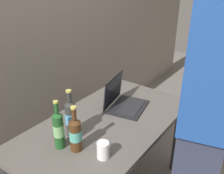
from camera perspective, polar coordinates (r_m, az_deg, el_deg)
name	(u,v)px	position (r m, az deg, el deg)	size (l,w,h in m)	color
desk	(107,135)	(1.80, -1.24, -11.07)	(1.34, 0.73, 0.71)	#56514C
laptop	(123,100)	(1.90, 2.51, -3.10)	(0.36, 0.32, 0.24)	black
beer_bottle_brown	(71,117)	(1.58, -9.52, -6.84)	(0.07, 0.07, 0.31)	#333333
beer_bottle_green	(75,134)	(1.46, -8.45, -10.63)	(0.07, 0.07, 0.29)	#472B14
beer_bottle_amber	(59,129)	(1.49, -12.24, -9.52)	(0.06, 0.06, 0.31)	#1E5123
person_figure	(203,121)	(1.41, 20.36, -7.48)	(0.49, 0.37, 1.86)	#2D3347
coffee_mug	(103,150)	(1.43, -1.99, -14.28)	(0.11, 0.07, 0.10)	white
back_wall	(22,23)	(2.08, -20.04, 13.68)	(6.00, 0.10, 2.60)	gray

